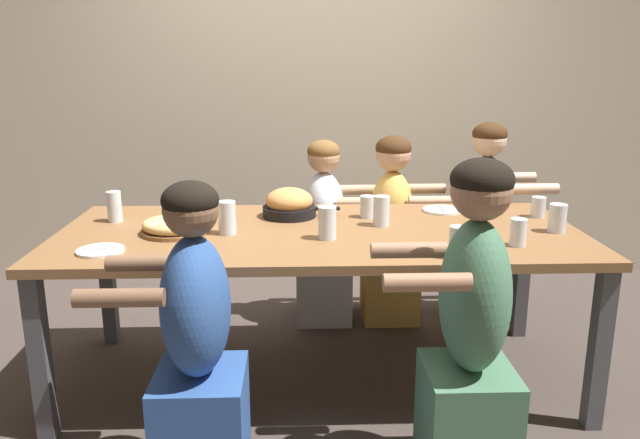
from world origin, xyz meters
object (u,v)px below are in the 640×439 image
object	(u,v)px
drinking_glass_i	(538,208)
diner_far_right	(484,230)
drinking_glass_d	(381,213)
diner_far_midright	(392,236)
pizza_board_main	(175,226)
diner_near_midleft	(197,352)
diner_far_center	(324,240)
drinking_glass_e	(327,225)
drinking_glass_c	(557,220)
empty_plate_b	(442,210)
skillet_bowl	(289,204)
empty_plate_a	(100,251)
drinking_glass_f	(368,208)
drinking_glass_a	(457,244)
drinking_glass_g	(115,209)
diner_near_midright	(471,335)
drinking_glass_h	(227,220)
drinking_glass_b	(518,234)

from	to	relation	value
drinking_glass_i	diner_far_right	bearing A→B (deg)	100.59
drinking_glass_d	diner_far_midright	world-z (taller)	diner_far_midright
pizza_board_main	diner_far_right	bearing A→B (deg)	24.81
diner_near_midleft	diner_far_center	xyz separation A→B (m)	(0.51, 1.47, -0.03)
drinking_glass_d	drinking_glass_e	distance (m)	0.34
drinking_glass_c	drinking_glass_d	size ratio (longest dim) A/B	0.91
empty_plate_b	drinking_glass_d	bearing A→B (deg)	-142.56
skillet_bowl	diner_far_right	size ratio (longest dim) A/B	0.33
drinking_glass_i	diner_far_midright	distance (m)	0.88
pizza_board_main	diner_far_midright	size ratio (longest dim) A/B	0.28
drinking_glass_e	diner_near_midleft	distance (m)	0.82
empty_plate_a	drinking_glass_f	size ratio (longest dim) A/B	1.76
drinking_glass_e	diner_far_right	xyz separation A→B (m)	(0.96, 0.88, -0.28)
skillet_bowl	empty_plate_b	world-z (taller)	skillet_bowl
empty_plate_b	drinking_glass_c	xyz separation A→B (m)	(0.43, -0.41, 0.05)
pizza_board_main	drinking_glass_d	size ratio (longest dim) A/B	2.14
diner_far_midright	drinking_glass_e	bearing A→B (deg)	-25.52
drinking_glass_a	drinking_glass_e	distance (m)	0.57
diner_far_midright	drinking_glass_g	bearing A→B (deg)	-69.04
drinking_glass_f	diner_near_midright	size ratio (longest dim) A/B	0.09
drinking_glass_a	drinking_glass_h	size ratio (longest dim) A/B	0.86
pizza_board_main	drinking_glass_i	xyz separation A→B (m)	(1.74, 0.23, 0.01)
diner_far_right	drinking_glass_f	bearing A→B (deg)	-55.81
empty_plate_a	diner_far_right	xyz separation A→B (m)	(1.89, 1.04, -0.22)
drinking_glass_f	drinking_glass_i	distance (m)	0.84
empty_plate_b	drinking_glass_h	size ratio (longest dim) A/B	1.35
pizza_board_main	drinking_glass_e	size ratio (longest dim) A/B	2.11
drinking_glass_d	diner_near_midright	size ratio (longest dim) A/B	0.12
empty_plate_a	diner_near_midleft	distance (m)	0.67
drinking_glass_i	diner_far_center	distance (m)	1.20
empty_plate_b	drinking_glass_e	distance (m)	0.78
drinking_glass_a	drinking_glass_h	distance (m)	1.02
skillet_bowl	drinking_glass_c	bearing A→B (deg)	-15.03
drinking_glass_c	diner_near_midright	distance (m)	0.91
drinking_glass_i	drinking_glass_e	bearing A→B (deg)	-161.86
empty_plate_a	drinking_glass_c	distance (m)	1.99
drinking_glass_e	diner_far_midright	bearing A→B (deg)	64.48
drinking_glass_h	diner_far_right	bearing A→B (deg)	29.09
empty_plate_b	drinking_glass_d	distance (m)	0.45
skillet_bowl	diner_far_midright	world-z (taller)	diner_far_midright
drinking_glass_d	empty_plate_a	bearing A→B (deg)	-162.68
drinking_glass_b	drinking_glass_h	size ratio (longest dim) A/B	0.79
drinking_glass_i	skillet_bowl	bearing A→B (deg)	177.52
diner_far_midright	diner_far_right	size ratio (longest dim) A/B	0.94
drinking_glass_b	drinking_glass_d	distance (m)	0.63
skillet_bowl	empty_plate_b	size ratio (longest dim) A/B	1.91
drinking_glass_g	drinking_glass_i	xyz separation A→B (m)	(2.07, 0.02, -0.02)
empty_plate_b	drinking_glass_h	world-z (taller)	drinking_glass_h
empty_plate_a	drinking_glass_b	world-z (taller)	drinking_glass_b
drinking_glass_b	diner_near_midright	size ratio (longest dim) A/B	0.10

